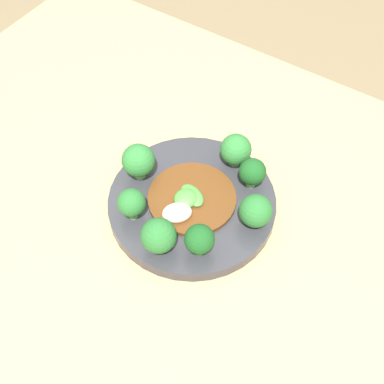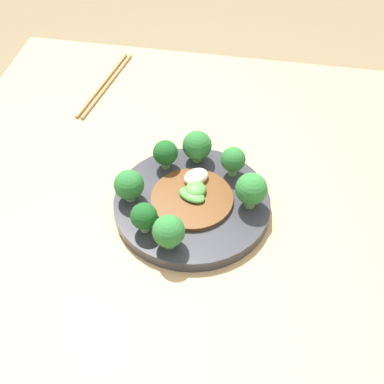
% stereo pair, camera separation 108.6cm
% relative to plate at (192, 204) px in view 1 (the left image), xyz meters
% --- Properties ---
extents(ground_plane, '(8.00, 8.00, 0.00)m').
position_rel_plate_xyz_m(ground_plane, '(-0.05, -0.04, -0.73)').
color(ground_plane, '#7F6B4C').
extents(table, '(1.07, 0.89, 0.72)m').
position_rel_plate_xyz_m(table, '(-0.05, -0.04, -0.37)').
color(table, tan).
rests_on(table, ground_plane).
extents(plate, '(0.27, 0.27, 0.02)m').
position_rel_plate_xyz_m(plate, '(0.00, 0.00, 0.00)').
color(plate, '#333338').
rests_on(plate, table).
extents(broccoli_west, '(0.05, 0.05, 0.07)m').
position_rel_plate_xyz_m(broccoli_west, '(-0.10, -0.01, 0.05)').
color(broccoli_west, '#7AAD5B').
rests_on(broccoli_west, plate).
extents(broccoli_east, '(0.05, 0.05, 0.06)m').
position_rel_plate_xyz_m(broccoli_east, '(0.10, 0.01, 0.04)').
color(broccoli_east, '#89B76B').
rests_on(broccoli_east, plate).
extents(broccoli_southeast, '(0.04, 0.04, 0.06)m').
position_rel_plate_xyz_m(broccoli_southeast, '(0.06, -0.07, 0.04)').
color(broccoli_southeast, '#70A356').
rests_on(broccoli_southeast, plate).
extents(broccoli_north, '(0.05, 0.05, 0.06)m').
position_rel_plate_xyz_m(broccoli_north, '(0.02, 0.10, 0.04)').
color(broccoli_north, '#70A356').
rests_on(broccoli_north, plate).
extents(broccoli_southwest, '(0.04, 0.04, 0.06)m').
position_rel_plate_xyz_m(broccoli_southwest, '(-0.06, -0.08, 0.04)').
color(broccoli_southwest, '#7AAD5B').
rests_on(broccoli_southwest, plate).
extents(broccoli_south, '(0.05, 0.05, 0.06)m').
position_rel_plate_xyz_m(broccoli_south, '(0.01, -0.10, 0.04)').
color(broccoli_south, '#7AAD5B').
rests_on(broccoli_south, plate).
extents(broccoli_northeast, '(0.04, 0.04, 0.05)m').
position_rel_plate_xyz_m(broccoli_northeast, '(0.06, 0.08, 0.04)').
color(broccoli_northeast, '#89B76B').
rests_on(broccoli_northeast, plate).
extents(stirfry_center, '(0.14, 0.14, 0.03)m').
position_rel_plate_xyz_m(stirfry_center, '(-0.00, -0.01, 0.02)').
color(stirfry_center, '#5B3314').
rests_on(stirfry_center, plate).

